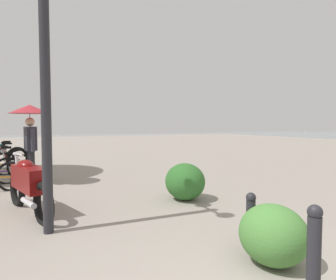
{
  "coord_description": "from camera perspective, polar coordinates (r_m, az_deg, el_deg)",
  "views": [
    {
      "loc": [
        -1.15,
        1.7,
        1.56
      ],
      "look_at": [
        9.66,
        -3.5,
        0.89
      ],
      "focal_mm": 31.69,
      "sensor_mm": 36.0,
      "label": 1
    }
  ],
  "objects": [
    {
      "name": "bicycle_red",
      "position": [
        11.36,
        -29.52,
        -3.3
      ],
      "size": [
        0.43,
        1.74,
        0.95
      ],
      "color": "black",
      "rests_on": "ground"
    },
    {
      "name": "bicycle_teal",
      "position": [
        12.06,
        -29.6,
        -2.95
      ],
      "size": [
        0.4,
        1.75,
        0.95
      ],
      "color": "black",
      "rests_on": "ground"
    },
    {
      "name": "bollard_mid",
      "position": [
        4.1,
        15.61,
        -14.05
      ],
      "size": [
        0.13,
        0.13,
        0.67
      ],
      "color": "#232328",
      "rests_on": "ground"
    },
    {
      "name": "bollard_near",
      "position": [
        3.02,
        26.25,
        -18.69
      ],
      "size": [
        0.13,
        0.13,
        0.86
      ],
      "color": "#232328",
      "rests_on": "ground"
    },
    {
      "name": "bicycle_black",
      "position": [
        11.32,
        -29.28,
        -3.31
      ],
      "size": [
        0.14,
        1.77,
        0.95
      ],
      "color": "black",
      "rests_on": "ground"
    },
    {
      "name": "shrub_round",
      "position": [
        6.12,
        3.29,
        -7.98
      ],
      "size": [
        0.88,
        0.79,
        0.75
      ],
      "color": "#2D6628",
      "rests_on": "ground"
    },
    {
      "name": "lamppost",
      "position": [
        4.65,
        -22.7,
        18.19
      ],
      "size": [
        0.98,
        0.28,
        4.2
      ],
      "color": "#232328",
      "rests_on": "ground"
    },
    {
      "name": "motorcycle",
      "position": [
        5.71,
        -25.21,
        -7.77
      ],
      "size": [
        2.12,
        0.7,
        1.06
      ],
      "color": "black",
      "rests_on": "ground"
    },
    {
      "name": "shrub_low",
      "position": [
        3.62,
        19.53,
        -16.78
      ],
      "size": [
        0.79,
        0.71,
        0.67
      ],
      "color": "#477F38",
      "rests_on": "ground"
    },
    {
      "name": "pedestrian",
      "position": [
        8.23,
        -25.01,
        3.18
      ],
      "size": [
        1.0,
        1.0,
        2.03
      ],
      "color": "black",
      "rests_on": "ground"
    },
    {
      "name": "bicycle_white",
      "position": [
        12.58,
        -29.33,
        -2.7
      ],
      "size": [
        0.39,
        1.75,
        0.95
      ],
      "color": "black",
      "rests_on": "ground"
    }
  ]
}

